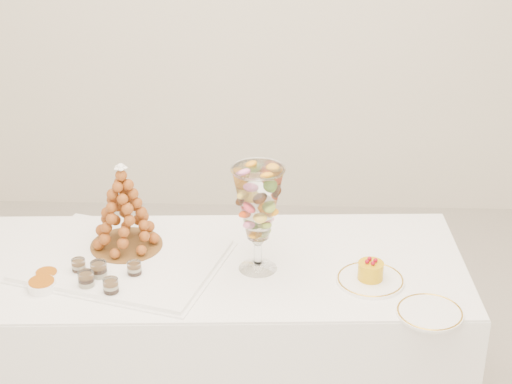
{
  "coord_description": "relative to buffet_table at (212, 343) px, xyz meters",
  "views": [
    {
      "loc": [
        0.12,
        -2.45,
        2.31
      ],
      "look_at": [
        0.03,
        0.22,
        0.97
      ],
      "focal_mm": 60.0,
      "sensor_mm": 36.0,
      "label": 1
    }
  ],
  "objects": [
    {
      "name": "buffet_table",
      "position": [
        0.0,
        0.0,
        0.0
      ],
      "size": [
        1.88,
        0.83,
        0.7
      ],
      "rotation": [
        0.0,
        0.0,
        0.05
      ],
      "color": "white",
      "rests_on": "ground"
    },
    {
      "name": "mousse_cake",
      "position": [
        0.57,
        -0.1,
        0.39
      ],
      "size": [
        0.09,
        0.09,
        0.08
      ],
      "color": "#CF9B09",
      "rests_on": "cake_plate"
    },
    {
      "name": "cake_plate",
      "position": [
        0.57,
        -0.1,
        0.36
      ],
      "size": [
        0.24,
        0.24,
        0.01
      ],
      "primitive_type": "cylinder",
      "color": "white",
      "rests_on": "buffet_table"
    },
    {
      "name": "verrine_b",
      "position": [
        -0.37,
        -0.13,
        0.39
      ],
      "size": [
        0.07,
        0.07,
        0.08
      ],
      "primitive_type": "cylinder",
      "rotation": [
        0.0,
        0.0,
        0.21
      ],
      "color": "white",
      "rests_on": "buffet_table"
    },
    {
      "name": "lace_tray",
      "position": [
        -0.31,
        -0.01,
        0.36
      ],
      "size": [
        0.78,
        0.67,
        0.02
      ],
      "primitive_type": "cube",
      "rotation": [
        0.0,
        0.0,
        -0.29
      ],
      "color": "white",
      "rests_on": "buffet_table"
    },
    {
      "name": "macaron_vase",
      "position": [
        0.17,
        -0.03,
        0.6
      ],
      "size": [
        0.18,
        0.18,
        0.39
      ],
      "color": "white",
      "rests_on": "buffet_table"
    },
    {
      "name": "verrine_e",
      "position": [
        -0.31,
        -0.23,
        0.39
      ],
      "size": [
        0.06,
        0.06,
        0.07
      ],
      "primitive_type": "cylinder",
      "rotation": [
        0.0,
        0.0,
        -0.23
      ],
      "color": "white",
      "rests_on": "buffet_table"
    },
    {
      "name": "ramekin_back",
      "position": [
        -0.56,
        -0.12,
        0.36
      ],
      "size": [
        0.08,
        0.08,
        0.03
      ],
      "primitive_type": "cylinder",
      "color": "white",
      "rests_on": "buffet_table"
    },
    {
      "name": "verrine_a",
      "position": [
        -0.45,
        -0.1,
        0.38
      ],
      "size": [
        0.06,
        0.06,
        0.07
      ],
      "primitive_type": "cylinder",
      "rotation": [
        0.0,
        0.0,
        0.34
      ],
      "color": "white",
      "rests_on": "buffet_table"
    },
    {
      "name": "ramekin_front",
      "position": [
        -0.56,
        -0.19,
        0.37
      ],
      "size": [
        0.1,
        0.1,
        0.03
      ],
      "primitive_type": "cylinder",
      "color": "white",
      "rests_on": "buffet_table"
    },
    {
      "name": "verrine_c",
      "position": [
        -0.25,
        -0.11,
        0.38
      ],
      "size": [
        0.06,
        0.06,
        0.07
      ],
      "primitive_type": "cylinder",
      "rotation": [
        0.0,
        0.0,
        0.1
      ],
      "color": "white",
      "rests_on": "buffet_table"
    },
    {
      "name": "spare_plate",
      "position": [
        0.74,
        -0.29,
        0.36
      ],
      "size": [
        0.22,
        0.22,
        0.01
      ],
      "primitive_type": "cylinder",
      "color": "white",
      "rests_on": "buffet_table"
    },
    {
      "name": "croquembouche",
      "position": [
        -0.31,
        0.08,
        0.53
      ],
      "size": [
        0.27,
        0.27,
        0.33
      ],
      "rotation": [
        0.0,
        0.0,
        -0.07
      ],
      "color": "brown",
      "rests_on": "lace_tray"
    },
    {
      "name": "verrine_d",
      "position": [
        -0.4,
        -0.2,
        0.39
      ],
      "size": [
        0.07,
        0.07,
        0.07
      ],
      "primitive_type": "cylinder",
      "rotation": [
        0.0,
        0.0,
        -0.27
      ],
      "color": "white",
      "rests_on": "buffet_table"
    }
  ]
}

